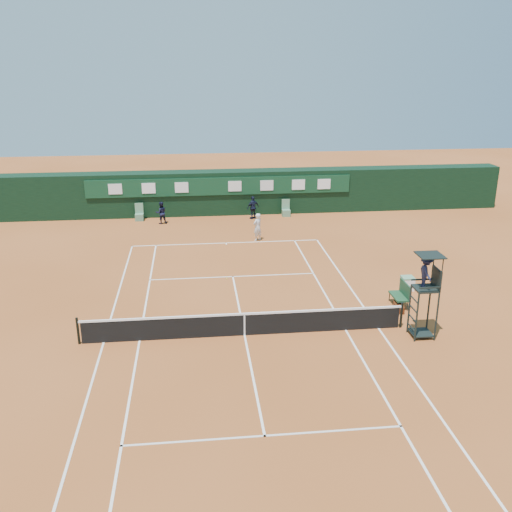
{
  "coord_description": "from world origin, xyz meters",
  "views": [
    {
      "loc": [
        -1.8,
        -20.23,
        10.49
      ],
      "look_at": [
        1.13,
        6.0,
        1.2
      ],
      "focal_mm": 40.0,
      "sensor_mm": 36.0,
      "label": 1
    }
  ],
  "objects_px": {
    "tennis_net": "(244,324)",
    "umpire_chair": "(426,278)",
    "player": "(257,227)",
    "cooler": "(407,283)",
    "player_bench": "(401,293)"
  },
  "relations": [
    {
      "from": "tennis_net",
      "to": "player",
      "type": "relative_size",
      "value": 7.71
    },
    {
      "from": "umpire_chair",
      "to": "cooler",
      "type": "distance_m",
      "value": 5.26
    },
    {
      "from": "tennis_net",
      "to": "umpire_chair",
      "type": "relative_size",
      "value": 3.77
    },
    {
      "from": "player_bench",
      "to": "player",
      "type": "distance_m",
      "value": 11.41
    },
    {
      "from": "tennis_net",
      "to": "umpire_chair",
      "type": "bearing_deg",
      "value": -6.95
    },
    {
      "from": "cooler",
      "to": "player",
      "type": "distance_m",
      "value": 10.44
    },
    {
      "from": "umpire_chair",
      "to": "player",
      "type": "height_order",
      "value": "umpire_chair"
    },
    {
      "from": "umpire_chair",
      "to": "tennis_net",
      "type": "bearing_deg",
      "value": 173.05
    },
    {
      "from": "umpire_chair",
      "to": "player_bench",
      "type": "distance_m",
      "value": 3.47
    },
    {
      "from": "player_bench",
      "to": "tennis_net",
      "type": "bearing_deg",
      "value": -163.8
    },
    {
      "from": "cooler",
      "to": "player",
      "type": "relative_size",
      "value": 0.39
    },
    {
      "from": "tennis_net",
      "to": "player",
      "type": "bearing_deg",
      "value": 81.11
    },
    {
      "from": "player_bench",
      "to": "cooler",
      "type": "relative_size",
      "value": 1.86
    },
    {
      "from": "umpire_chair",
      "to": "player",
      "type": "relative_size",
      "value": 2.05
    },
    {
      "from": "umpire_chair",
      "to": "player_bench",
      "type": "xyz_separation_m",
      "value": [
        0.24,
        2.92,
        -1.86
      ]
    }
  ]
}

